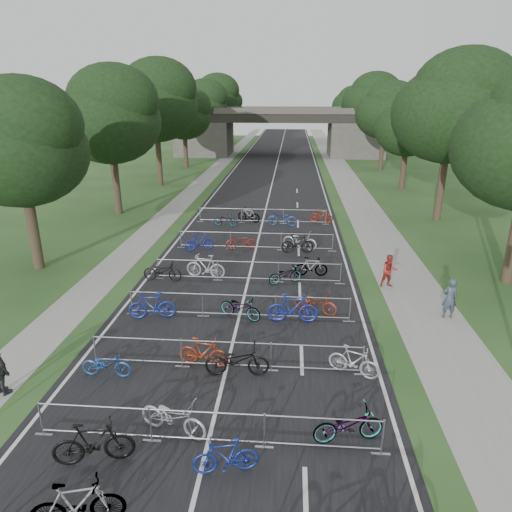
{
  "coord_description": "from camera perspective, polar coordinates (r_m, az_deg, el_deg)",
  "views": [
    {
      "loc": [
        2.08,
        -6.15,
        8.94
      ],
      "look_at": [
        0.35,
        15.75,
        1.1
      ],
      "focal_mm": 32.0,
      "sensor_mm": 36.0,
      "label": 1
    }
  ],
  "objects": [
    {
      "name": "road",
      "position": [
        56.9,
        2.41,
        10.59
      ],
      "size": [
        11.0,
        140.0,
        0.01
      ],
      "primitive_type": "cube",
      "color": "black",
      "rests_on": "ground"
    },
    {
      "name": "sidewalk_right",
      "position": [
        57.17,
        10.59,
        10.32
      ],
      "size": [
        3.0,
        140.0,
        0.01
      ],
      "primitive_type": "cube",
      "color": "gray",
      "rests_on": "ground"
    },
    {
      "name": "sidewalk_left",
      "position": [
        57.66,
        -5.18,
        10.65
      ],
      "size": [
        2.0,
        140.0,
        0.01
      ],
      "primitive_type": "cube",
      "color": "gray",
      "rests_on": "ground"
    },
    {
      "name": "lane_markings",
      "position": [
        56.9,
        2.41,
        10.58
      ],
      "size": [
        0.12,
        140.0,
        0.0
      ],
      "primitive_type": "cube",
      "color": "silver",
      "rests_on": "ground"
    },
    {
      "name": "overpass_bridge",
      "position": [
        71.39,
        2.95,
        15.27
      ],
      "size": [
        31.0,
        8.0,
        7.05
      ],
      "color": "#45423D",
      "rests_on": "ground"
    },
    {
      "name": "tree_left_0",
      "position": [
        25.98,
        -27.4,
        12.1
      ],
      "size": [
        6.72,
        6.72,
        10.25
      ],
      "color": "#33261C",
      "rests_on": "ground"
    },
    {
      "name": "tree_left_1",
      "position": [
        36.68,
        -17.76,
        16.2
      ],
      "size": [
        7.56,
        7.56,
        11.53
      ],
      "color": "#33261C",
      "rests_on": "ground"
    },
    {
      "name": "tree_right_1",
      "position": [
        35.83,
        23.45,
        16.45
      ],
      "size": [
        8.18,
        8.18,
        12.47
      ],
      "color": "#33261C",
      "rests_on": "ground"
    },
    {
      "name": "tree_left_2",
      "position": [
        48.02,
        -12.41,
        18.23
      ],
      "size": [
        8.4,
        8.4,
        12.81
      ],
      "color": "#33261C",
      "rests_on": "ground"
    },
    {
      "name": "tree_right_2",
      "position": [
        47.47,
        18.6,
        15.05
      ],
      "size": [
        6.16,
        6.16,
        9.39
      ],
      "color": "#33261C",
      "rests_on": "ground"
    },
    {
      "name": "tree_left_3",
      "position": [
        59.67,
        -8.93,
        17.06
      ],
      "size": [
        6.72,
        6.72,
        10.25
      ],
      "color": "#33261C",
      "rests_on": "ground"
    },
    {
      "name": "tree_right_3",
      "position": [
        59.15,
        15.98,
        16.97
      ],
      "size": [
        7.17,
        7.17,
        10.93
      ],
      "color": "#33261C",
      "rests_on": "ground"
    },
    {
      "name": "tree_left_4",
      "position": [
        71.38,
        -6.69,
        18.2
      ],
      "size": [
        7.56,
        7.56,
        11.53
      ],
      "color": "#33261C",
      "rests_on": "ground"
    },
    {
      "name": "tree_right_4",
      "position": [
        70.95,
        14.19,
        18.24
      ],
      "size": [
        8.18,
        8.18,
        12.47
      ],
      "color": "#33261C",
      "rests_on": "ground"
    },
    {
      "name": "tree_left_5",
      "position": [
        83.18,
        -5.07,
        19.0
      ],
      "size": [
        8.4,
        8.4,
        12.81
      ],
      "color": "#33261C",
      "rests_on": "ground"
    },
    {
      "name": "tree_right_5",
      "position": [
        82.87,
        12.74,
        17.11
      ],
      "size": [
        6.16,
        6.16,
        9.39
      ],
      "color": "#33261C",
      "rests_on": "ground"
    },
    {
      "name": "tree_left_6",
      "position": [
        95.07,
        -3.81,
        18.12
      ],
      "size": [
        6.72,
        6.72,
        10.25
      ],
      "color": "#33261C",
      "rests_on": "ground"
    },
    {
      "name": "tree_right_6",
      "position": [
        94.74,
        11.8,
        18.03
      ],
      "size": [
        7.17,
        7.17,
        10.93
      ],
      "color": "#33261C",
      "rests_on": "ground"
    },
    {
      "name": "barrier_row_1",
      "position": [
        13.03,
        -6.15,
        -20.59
      ],
      "size": [
        9.7,
        0.08,
        1.1
      ],
      "color": "#9A9DA2",
      "rests_on": "ground"
    },
    {
      "name": "barrier_row_2",
      "position": [
        15.91,
        -3.77,
        -12.26
      ],
      "size": [
        9.7,
        0.08,
        1.1
      ],
      "color": "#9A9DA2",
      "rests_on": "ground"
    },
    {
      "name": "barrier_row_3",
      "position": [
        19.21,
        -2.17,
        -6.29
      ],
      "size": [
        9.7,
        0.08,
        1.1
      ],
      "color": "#9A9DA2",
      "rests_on": "ground"
    },
    {
      "name": "barrier_row_4",
      "position": [
        22.85,
        -1.02,
        -1.92
      ],
      "size": [
        9.7,
        0.08,
        1.1
      ],
      "color": "#9A9DA2",
      "rests_on": "ground"
    },
    {
      "name": "barrier_row_5",
      "position": [
        27.54,
        -0.03,
        1.89
      ],
      "size": [
        9.7,
        0.08,
        1.1
      ],
      "color": "#9A9DA2",
      "rests_on": "ground"
    },
    {
      "name": "barrier_row_6",
      "position": [
        33.29,
        0.8,
        5.03
      ],
      "size": [
        9.7,
        0.08,
        1.1
      ],
      "color": "#9A9DA2",
      "rests_on": "ground"
    },
    {
      "name": "bike_1",
      "position": [
        11.81,
        -21.42,
        -26.95
      ],
      "size": [
        2.1,
        1.08,
        1.21
      ],
      "primitive_type": "imported",
      "rotation": [
        0.0,
        0.0,
        1.84
      ],
      "color": "#9A9DA2",
      "rests_on": "ground"
    },
    {
      "name": "bike_4",
      "position": [
        13.1,
        -19.67,
        -21.16
      ],
      "size": [
        2.13,
        1.06,
        1.23
      ],
      "primitive_type": "imported",
      "rotation": [
        0.0,
        0.0,
        1.82
      ],
      "color": "black",
      "rests_on": "ground"
    },
    {
      "name": "bike_5",
      "position": [
        13.51,
        -10.31,
        -19.18
      ],
      "size": [
        2.18,
        1.33,
        1.08
      ],
      "primitive_type": "imported",
      "rotation": [
        0.0,
        0.0,
        1.25
      ],
      "color": "#A7A7AF",
      "rests_on": "ground"
    },
    {
      "name": "bike_6",
      "position": [
        12.3,
        -3.81,
        -23.72
      ],
      "size": [
        1.73,
        0.82,
        1.0
      ],
      "primitive_type": "imported",
      "rotation": [
        0.0,
        0.0,
        4.93
      ],
      "color": "navy",
      "rests_on": "ground"
    },
    {
      "name": "bike_7",
      "position": [
        13.34,
        11.45,
        -19.99
      ],
      "size": [
        2.07,
        1.13,
        1.03
      ],
      "primitive_type": "imported",
      "rotation": [
        0.0,
        0.0,
        1.81
      ],
      "color": "#9A9DA2",
      "rests_on": "ground"
    },
    {
      "name": "bike_8",
      "position": [
        16.36,
        -18.21,
        -12.74
      ],
      "size": [
        1.7,
        0.63,
        0.89
      ],
      "primitive_type": "imported",
      "rotation": [
        0.0,
        0.0,
        1.55
      ],
      "color": "#1C4B9A",
      "rests_on": "ground"
    },
    {
      "name": "bike_9",
      "position": [
        16.14,
        -6.59,
        -11.88
      ],
      "size": [
        1.84,
        0.74,
        1.07
      ],
      "primitive_type": "imported",
      "rotation": [
        0.0,
        0.0,
        1.44
      ],
      "color": "#9C3316",
      "rests_on": "ground"
    },
    {
      "name": "bike_10",
      "position": [
        15.57,
        -2.37,
        -12.91
      ],
      "size": [
        2.2,
        0.9,
        1.13
      ],
      "primitive_type": "imported",
      "rotation": [
        0.0,
        0.0,
        1.64
      ],
      "color": "black",
      "rests_on": "ground"
    },
    {
      "name": "bike_11",
      "position": [
        15.92,
        12.13,
        -12.76
      ],
      "size": [
        1.81,
        1.16,
        1.06
      ],
      "primitive_type": "imported",
      "rotation": [
        0.0,
        0.0,
        1.16
      ],
      "color": "#B2B2BA",
      "rests_on": "ground"
    },
    {
      "name": "bike_12",
      "position": [
        19.62,
        -12.88,
        -6.07
      ],
      "size": [
        2.04,
        0.88,
        1.18
      ],
      "primitive_type": "imported",
      "rotation": [
        0.0,
        0.0,
        4.88
      ],
      "color": "navy",
      "rests_on": "ground"
    },
    {
      "name": "bike_13",
      "position": [
        19.18,
        -1.97,
        -6.44
      ],
      "size": [
        2.04,
        1.42,
        1.02
      ],
      "primitive_type": "imported",
      "rotation": [
        0.0,
        0.0,
        1.14
      ],
      "color": "#9A9DA2",
      "rests_on": "ground"
    },
    {
      "name": "bike_14",
      "position": [
        18.87,
        4.6,
        -6.55
      ],
      "size": [
        2.11,
        0.64,
        1.26
      ],
      "primitive_type": "imported",
      "rotation": [
        0.0,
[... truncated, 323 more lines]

